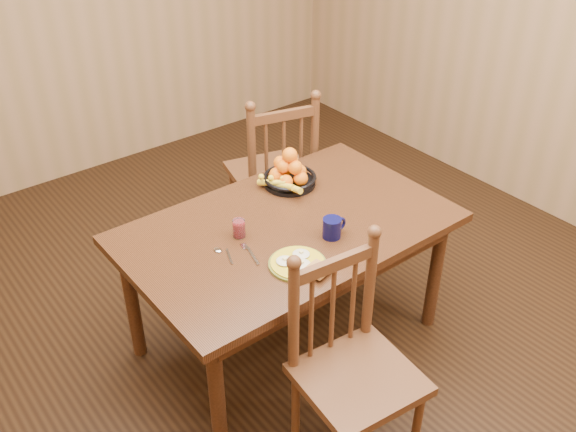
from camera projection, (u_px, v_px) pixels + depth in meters
room at (288, 112)px, 2.82m from camera, size 4.52×5.02×2.72m
dining_table at (288, 239)px, 3.20m from camera, size 1.60×1.00×0.75m
chair_far at (274, 173)px, 4.03m from camera, size 0.59×0.58×1.08m
chair_near at (352, 368)px, 2.69m from camera, size 0.52×0.50×1.04m
breakfast_plate at (299, 263)px, 2.87m from camera, size 0.26×0.30×0.04m
fork at (250, 253)px, 2.95m from camera, size 0.06×0.18×0.00m
spoon at (222, 252)px, 2.95m from camera, size 0.06×0.16×0.01m
coffee_mug at (333, 227)px, 3.04m from camera, size 0.13×0.09×0.10m
juice_glass at (239, 229)px, 3.05m from camera, size 0.06×0.06×0.09m
fruit_bowl at (289, 174)px, 3.44m from camera, size 0.32×0.32×0.22m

